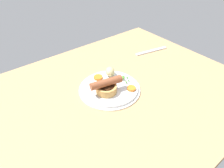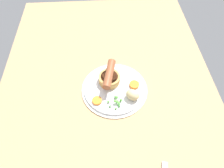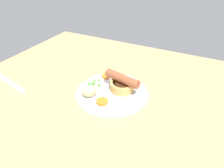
{
  "view_description": "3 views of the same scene",
  "coord_description": "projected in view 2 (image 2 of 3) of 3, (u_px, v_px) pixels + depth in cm",
  "views": [
    {
      "loc": [
        -33.6,
        -45.07,
        52.41
      ],
      "look_at": [
        3.08,
        1.36,
        6.25
      ],
      "focal_mm": 32.0,
      "sensor_mm": 36.0,
      "label": 1
    },
    {
      "loc": [
        43.56,
        -0.92,
        63.39
      ],
      "look_at": [
        2.95,
        1.61,
        6.69
      ],
      "focal_mm": 32.0,
      "sensor_mm": 36.0,
      "label": 2
    },
    {
      "loc": [
        -21.17,
        50.0,
        42.33
      ],
      "look_at": [
        3.52,
        1.03,
        5.71
      ],
      "focal_mm": 32.0,
      "sensor_mm": 36.0,
      "label": 3
    }
  ],
  "objects": [
    {
      "name": "carrot_slice_2",
      "position": [
        97.0,
        101.0,
        0.68
      ],
      "size": [
        4.06,
        4.06,
        0.88
      ],
      "primitive_type": "cylinder",
      "rotation": [
        0.0,
        0.0,
        4.46
      ],
      "color": "orange",
      "rests_on": "dinner_plate"
    },
    {
      "name": "dinner_plate",
      "position": [
        114.0,
        89.0,
        0.72
      ],
      "size": [
        23.77,
        23.77,
        1.4
      ],
      "color": "silver",
      "rests_on": "dining_table"
    },
    {
      "name": "potato_chunk_1",
      "position": [
        133.0,
        95.0,
        0.68
      ],
      "size": [
        5.8,
        6.03,
        3.67
      ],
      "primitive_type": "ellipsoid",
      "rotation": [
        0.0,
        0.0,
        0.94
      ],
      "color": "#CCB77F",
      "rests_on": "dinner_plate"
    },
    {
      "name": "carrot_slice_0",
      "position": [
        134.0,
        85.0,
        0.72
      ],
      "size": [
        4.97,
        4.97,
        0.92
      ],
      "primitive_type": "cylinder",
      "rotation": [
        0.0,
        0.0,
        5.33
      ],
      "color": "orange",
      "rests_on": "dinner_plate"
    },
    {
      "name": "sausage_pudding",
      "position": [
        109.0,
        77.0,
        0.71
      ],
      "size": [
        12.32,
        7.75,
        5.72
      ],
      "rotation": [
        0.0,
        0.0,
        2.92
      ],
      "color": "tan",
      "rests_on": "dinner_plate"
    },
    {
      "name": "pea_pile",
      "position": [
        116.0,
        101.0,
        0.67
      ],
      "size": [
        5.21,
        4.73,
        1.84
      ],
      "color": "#5DA74D",
      "rests_on": "dinner_plate"
    },
    {
      "name": "dining_table",
      "position": [
        107.0,
        86.0,
        0.76
      ],
      "size": [
        110.0,
        80.0,
        3.0
      ],
      "primitive_type": "cube",
      "color": "tan",
      "rests_on": "ground"
    }
  ]
}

